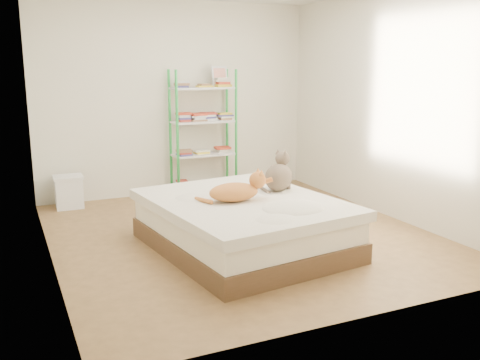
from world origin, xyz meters
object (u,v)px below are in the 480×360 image
shelf_unit (204,132)px  cardboard_box (265,200)px  orange_cat (234,190)px  grey_cat (279,171)px  white_bin (69,192)px  bed (243,224)px

shelf_unit → cardboard_box: (0.28, -1.31, -0.69)m
orange_cat → grey_cat: bearing=25.9°
white_bin → cardboard_box: bearing=-31.3°
bed → cardboard_box: bed is taller
bed → shelf_unit: bearing=71.3°
shelf_unit → white_bin: 1.93m
orange_cat → shelf_unit: shelf_unit is taller
bed → shelf_unit: size_ratio=1.23×
bed → shelf_unit: shelf_unit is taller
bed → grey_cat: (0.47, 0.17, 0.45)m
orange_cat → grey_cat: 0.63m
orange_cat → cardboard_box: 1.41m
grey_cat → bed: bearing=80.4°
grey_cat → shelf_unit: shelf_unit is taller
cardboard_box → white_bin: white_bin is taller
orange_cat → shelf_unit: size_ratio=0.32×
orange_cat → white_bin: bearing=124.8°
orange_cat → white_bin: (-1.24, 2.31, -0.41)m
orange_cat → shelf_unit: (0.58, 2.34, 0.25)m
bed → orange_cat: size_ratio=3.82×
cardboard_box → white_bin: 2.46m
shelf_unit → white_bin: (-1.82, -0.03, -0.65)m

